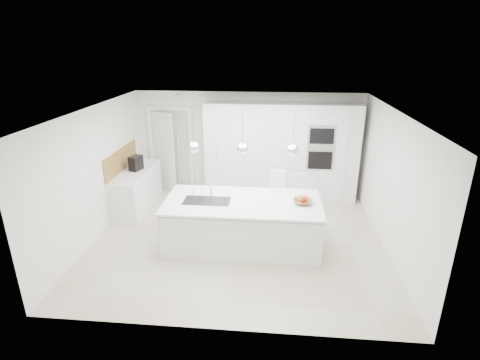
# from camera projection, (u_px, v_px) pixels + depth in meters

# --- Properties ---
(floor) EXTENTS (5.50, 5.50, 0.00)m
(floor) POSITION_uv_depth(u_px,v_px,m) (239.00, 238.00, 7.34)
(floor) COLOR beige
(floor) RESTS_ON ground
(wall_back) EXTENTS (5.50, 0.00, 5.50)m
(wall_back) POSITION_uv_depth(u_px,v_px,m) (248.00, 143.00, 9.24)
(wall_back) COLOR white
(wall_back) RESTS_ON ground
(wall_left) EXTENTS (0.00, 5.00, 5.00)m
(wall_left) POSITION_uv_depth(u_px,v_px,m) (95.00, 173.00, 7.15)
(wall_left) COLOR white
(wall_left) RESTS_ON ground
(ceiling) EXTENTS (5.50, 5.50, 0.00)m
(ceiling) POSITION_uv_depth(u_px,v_px,m) (238.00, 110.00, 6.47)
(ceiling) COLOR white
(ceiling) RESTS_ON wall_back
(tall_cabinets) EXTENTS (3.60, 0.60, 2.30)m
(tall_cabinets) POSITION_uv_depth(u_px,v_px,m) (281.00, 151.00, 8.92)
(tall_cabinets) COLOR white
(tall_cabinets) RESTS_ON floor
(oven_stack) EXTENTS (0.62, 0.04, 1.05)m
(oven_stack) POSITION_uv_depth(u_px,v_px,m) (321.00, 148.00, 8.49)
(oven_stack) COLOR #A5A5A8
(oven_stack) RESTS_ON tall_cabinets
(doorway_frame) EXTENTS (1.11, 0.08, 2.13)m
(doorway_frame) POSITION_uv_depth(u_px,v_px,m) (171.00, 150.00, 9.46)
(doorway_frame) COLOR white
(doorway_frame) RESTS_ON floor
(hallway_door) EXTENTS (0.76, 0.38, 2.00)m
(hallway_door) POSITION_uv_depth(u_px,v_px,m) (161.00, 151.00, 9.44)
(hallway_door) COLOR white
(hallway_door) RESTS_ON floor
(radiator) EXTENTS (0.32, 0.04, 1.40)m
(radiator) POSITION_uv_depth(u_px,v_px,m) (184.00, 157.00, 9.48)
(radiator) COLOR white
(radiator) RESTS_ON floor
(left_base_cabinets) EXTENTS (0.60, 1.80, 0.86)m
(left_base_cabinets) POSITION_uv_depth(u_px,v_px,m) (137.00, 190.00, 8.53)
(left_base_cabinets) COLOR white
(left_base_cabinets) RESTS_ON floor
(left_worktop) EXTENTS (0.62, 1.82, 0.04)m
(left_worktop) POSITION_uv_depth(u_px,v_px,m) (135.00, 172.00, 8.37)
(left_worktop) COLOR white
(left_worktop) RESTS_ON left_base_cabinets
(oak_backsplash) EXTENTS (0.02, 1.80, 0.50)m
(oak_backsplash) POSITION_uv_depth(u_px,v_px,m) (121.00, 160.00, 8.30)
(oak_backsplash) COLOR olive
(oak_backsplash) RESTS_ON wall_left
(island_base) EXTENTS (2.80, 1.20, 0.86)m
(island_base) POSITION_uv_depth(u_px,v_px,m) (242.00, 225.00, 6.90)
(island_base) COLOR white
(island_base) RESTS_ON floor
(island_worktop) EXTENTS (2.84, 1.40, 0.04)m
(island_worktop) POSITION_uv_depth(u_px,v_px,m) (243.00, 202.00, 6.79)
(island_worktop) COLOR white
(island_worktop) RESTS_ON island_base
(island_sink) EXTENTS (0.84, 0.44, 0.18)m
(island_sink) POSITION_uv_depth(u_px,v_px,m) (207.00, 205.00, 6.82)
(island_sink) COLOR #3F3F42
(island_sink) RESTS_ON island_worktop
(island_tap) EXTENTS (0.02, 0.02, 0.30)m
(island_tap) POSITION_uv_depth(u_px,v_px,m) (211.00, 189.00, 6.93)
(island_tap) COLOR white
(island_tap) RESTS_ON island_worktop
(pendant_left) EXTENTS (0.20, 0.20, 0.20)m
(pendant_left) POSITION_uv_depth(u_px,v_px,m) (194.00, 147.00, 6.46)
(pendant_left) COLOR white
(pendant_left) RESTS_ON ceiling
(pendant_mid) EXTENTS (0.20, 0.20, 0.20)m
(pendant_mid) POSITION_uv_depth(u_px,v_px,m) (243.00, 149.00, 6.39)
(pendant_mid) COLOR white
(pendant_mid) RESTS_ON ceiling
(pendant_right) EXTENTS (0.20, 0.20, 0.20)m
(pendant_right) POSITION_uv_depth(u_px,v_px,m) (293.00, 150.00, 6.32)
(pendant_right) COLOR white
(pendant_right) RESTS_ON ceiling
(fruit_bowl) EXTENTS (0.38, 0.38, 0.08)m
(fruit_bowl) POSITION_uv_depth(u_px,v_px,m) (303.00, 202.00, 6.67)
(fruit_bowl) COLOR olive
(fruit_bowl) RESTS_ON island_worktop
(espresso_machine) EXTENTS (0.28, 0.35, 0.33)m
(espresso_machine) POSITION_uv_depth(u_px,v_px,m) (136.00, 163.00, 8.36)
(espresso_machine) COLOR black
(espresso_machine) RESTS_ON left_worktop
(bar_stool_left) EXTENTS (0.50, 0.60, 1.13)m
(bar_stool_left) POSITION_uv_depth(u_px,v_px,m) (277.00, 198.00, 7.74)
(bar_stool_left) COLOR white
(bar_stool_left) RESTS_ON floor
(bar_stool_right) EXTENTS (0.49, 0.58, 1.08)m
(bar_stool_right) POSITION_uv_depth(u_px,v_px,m) (297.00, 201.00, 7.66)
(bar_stool_right) COLOR white
(bar_stool_right) RESTS_ON floor
(apple_a) EXTENTS (0.08, 0.08, 0.08)m
(apple_a) POSITION_uv_depth(u_px,v_px,m) (302.00, 201.00, 6.62)
(apple_a) COLOR #A21E07
(apple_a) RESTS_ON fruit_bowl
(apple_b) EXTENTS (0.09, 0.09, 0.09)m
(apple_b) POSITION_uv_depth(u_px,v_px,m) (304.00, 199.00, 6.69)
(apple_b) COLOR #A21E07
(apple_b) RESTS_ON fruit_bowl
(apple_c) EXTENTS (0.07, 0.07, 0.07)m
(apple_c) POSITION_uv_depth(u_px,v_px,m) (306.00, 200.00, 6.67)
(apple_c) COLOR #A21E07
(apple_c) RESTS_ON fruit_bowl
(apple_extra_3) EXTENTS (0.07, 0.07, 0.07)m
(apple_extra_3) POSITION_uv_depth(u_px,v_px,m) (303.00, 201.00, 6.64)
(apple_extra_3) COLOR #A21E07
(apple_extra_3) RESTS_ON fruit_bowl
(banana_bunch) EXTENTS (0.24, 0.17, 0.22)m
(banana_bunch) POSITION_uv_depth(u_px,v_px,m) (303.00, 197.00, 6.66)
(banana_bunch) COLOR gold
(banana_bunch) RESTS_ON fruit_bowl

